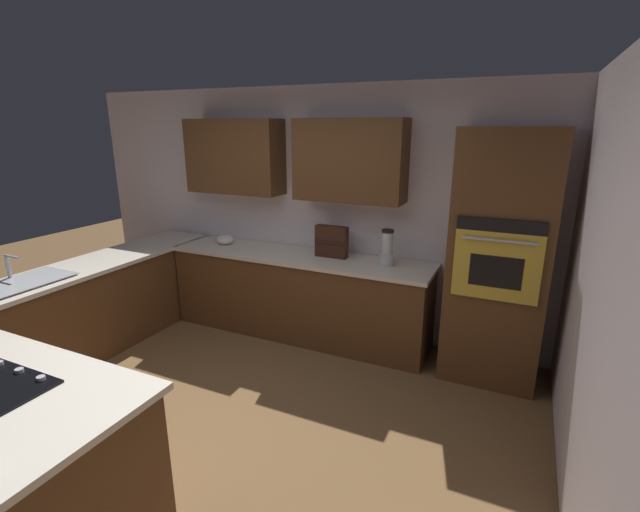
% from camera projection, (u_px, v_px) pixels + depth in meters
% --- Properties ---
extents(ground_plane, '(14.00, 14.00, 0.00)m').
position_uv_depth(ground_plane, '(206.00, 427.00, 3.38)').
color(ground_plane, brown).
extents(wall_back, '(6.00, 0.44, 2.60)m').
position_uv_depth(wall_back, '(313.00, 198.00, 4.77)').
color(wall_back, silver).
rests_on(wall_back, ground).
extents(wall_left, '(0.10, 4.00, 2.60)m').
position_uv_depth(wall_left, '(608.00, 308.00, 2.28)').
color(wall_left, silver).
rests_on(wall_left, ground).
extents(lower_cabinets_back, '(2.80, 0.60, 0.86)m').
position_uv_depth(lower_cabinets_back, '(298.00, 297.00, 4.79)').
color(lower_cabinets_back, brown).
rests_on(lower_cabinets_back, ground).
extents(countertop_back, '(2.84, 0.64, 0.04)m').
position_uv_depth(countertop_back, '(298.00, 257.00, 4.67)').
color(countertop_back, silver).
rests_on(countertop_back, lower_cabinets_back).
extents(lower_cabinets_side, '(0.60, 2.90, 0.86)m').
position_uv_depth(lower_cabinets_side, '(93.00, 309.00, 4.47)').
color(lower_cabinets_side, brown).
rests_on(lower_cabinets_side, ground).
extents(countertop_side, '(0.64, 2.94, 0.04)m').
position_uv_depth(countertop_side, '(86.00, 266.00, 4.35)').
color(countertop_side, silver).
rests_on(countertop_side, lower_cabinets_side).
extents(wall_oven, '(0.80, 0.66, 2.20)m').
position_uv_depth(wall_oven, '(499.00, 259.00, 3.81)').
color(wall_oven, brown).
rests_on(wall_oven, ground).
extents(sink_unit, '(0.46, 0.70, 0.23)m').
position_uv_depth(sink_unit, '(24.00, 281.00, 3.82)').
color(sink_unit, '#515456').
rests_on(sink_unit, countertop_side).
extents(blender, '(0.15, 0.15, 0.35)m').
position_uv_depth(blender, '(387.00, 250.00, 4.26)').
color(blender, silver).
rests_on(blender, countertop_back).
extents(mixing_bowl, '(0.20, 0.20, 0.11)m').
position_uv_depth(mixing_bowl, '(225.00, 240.00, 5.06)').
color(mixing_bowl, white).
rests_on(mixing_bowl, countertop_back).
extents(spice_rack, '(0.34, 0.11, 0.32)m').
position_uv_depth(spice_rack, '(332.00, 242.00, 4.54)').
color(spice_rack, '#381E14').
rests_on(spice_rack, countertop_back).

